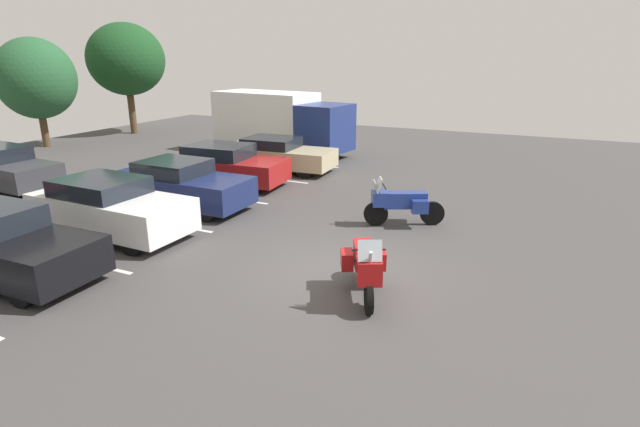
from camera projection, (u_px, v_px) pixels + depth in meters
name	position (u px, v px, depth m)	size (l,w,h in m)	color
ground	(341.00, 274.00, 10.96)	(44.00, 44.00, 0.10)	#423F3F
motorcycle_touring	(365.00, 266.00, 9.66)	(1.95, 1.24, 1.42)	black
motorcycle_second	(402.00, 203.00, 13.74)	(1.28, 2.08, 1.38)	black
parking_stripes	(55.00, 255.00, 11.84)	(23.38, 4.85, 0.01)	silver
car_black	(0.00, 245.00, 10.55)	(1.87, 4.46, 1.50)	black
car_white	(110.00, 207.00, 13.01)	(1.96, 4.44, 1.51)	white
car_navy	(180.00, 185.00, 15.34)	(1.87, 4.51, 1.47)	navy
car_red	(225.00, 165.00, 18.00)	(2.18, 4.47, 1.46)	maroon
car_champagne	(275.00, 154.00, 20.24)	(2.07, 4.86, 1.34)	#C1B289
car_far_charcoal	(2.00, 168.00, 17.53)	(2.04, 4.49, 1.48)	#38383D
box_truck	(280.00, 121.00, 23.43)	(3.19, 7.04, 2.85)	navy
tree_center_left	(126.00, 60.00, 28.52)	(4.35, 4.35, 6.28)	#4C3823
tree_left	(36.00, 79.00, 24.55)	(3.80, 3.80, 5.37)	#4C3823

